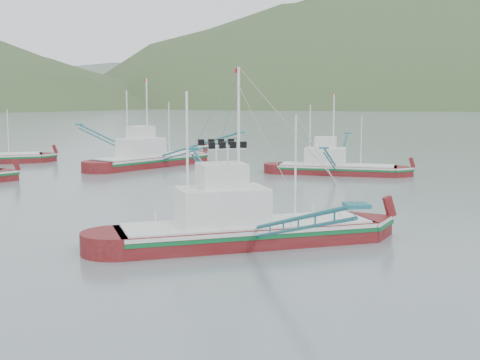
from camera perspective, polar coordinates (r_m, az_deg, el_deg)
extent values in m
plane|color=slate|center=(36.68, 1.16, -6.18)|extent=(1200.00, 1200.00, 0.00)
cube|color=#5D0E10|center=(38.52, 0.59, -5.21)|extent=(15.27, 6.52, 1.97)
cube|color=silver|center=(38.35, 0.59, -3.99)|extent=(14.99, 6.55, 0.22)
cube|color=#0D5C2C|center=(38.40, 0.59, -4.35)|extent=(15.00, 6.57, 0.22)
cube|color=silver|center=(38.31, 0.59, -3.70)|extent=(14.51, 6.20, 0.12)
cube|color=silver|center=(37.70, -1.55, -2.28)|extent=(5.42, 3.99, 2.17)
cube|color=silver|center=(37.44, -1.56, 0.40)|extent=(2.91, 2.59, 1.38)
cylinder|color=white|center=(37.55, -0.12, 2.84)|extent=(0.16, 0.16, 8.88)
cylinder|color=white|center=(36.85, -4.52, 1.69)|extent=(0.14, 0.14, 7.55)
cylinder|color=white|center=(38.84, 4.76, 1.00)|extent=(0.12, 0.12, 6.22)
cube|color=#5D0E10|center=(71.72, 8.25, 0.60)|extent=(12.82, 7.64, 1.66)
cube|color=silver|center=(71.64, 8.26, 1.16)|extent=(12.61, 7.61, 0.18)
cube|color=#0D5C2C|center=(71.67, 8.26, 1.00)|extent=(12.62, 7.63, 0.18)
cube|color=silver|center=(71.63, 8.27, 1.30)|extent=(12.18, 7.26, 0.10)
cube|color=silver|center=(71.68, 7.29, 2.02)|extent=(4.84, 3.99, 1.83)
cube|color=silver|center=(71.55, 7.31, 3.21)|extent=(2.68, 2.49, 1.16)
cylinder|color=white|center=(71.37, 7.99, 4.26)|extent=(0.13, 0.13, 7.48)
cylinder|color=white|center=(71.72, 6.00, 3.86)|extent=(0.12, 0.12, 6.36)
cylinder|color=white|center=(71.18, 10.30, 3.30)|extent=(0.10, 0.10, 5.24)
cube|color=#5D0E10|center=(79.43, -7.60, 1.30)|extent=(13.77, 13.22, 2.01)
cube|color=silver|center=(79.34, -7.61, 1.92)|extent=(13.61, 13.07, 0.22)
cube|color=#0D5C2C|center=(79.37, -7.61, 1.74)|extent=(13.62, 13.09, 0.22)
cube|color=silver|center=(79.33, -7.61, 2.06)|extent=(13.09, 12.56, 0.12)
cube|color=silver|center=(78.23, -8.44, 2.75)|extent=(5.87, 5.78, 2.21)
cube|color=silver|center=(78.10, -8.46, 4.07)|extent=(3.42, 3.40, 1.41)
cylinder|color=white|center=(78.70, -7.94, 5.28)|extent=(0.16, 0.16, 9.05)
cylinder|color=white|center=(76.73, -9.60, 4.68)|extent=(0.14, 0.14, 7.69)
cylinder|color=white|center=(81.16, -6.08, 4.41)|extent=(0.12, 0.12, 6.33)
cylinder|color=white|center=(87.57, -19.19, 3.90)|extent=(0.11, 0.11, 5.53)
ellipsoid|color=slate|center=(596.37, -3.73, 6.64)|extent=(960.00, 400.00, 240.00)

